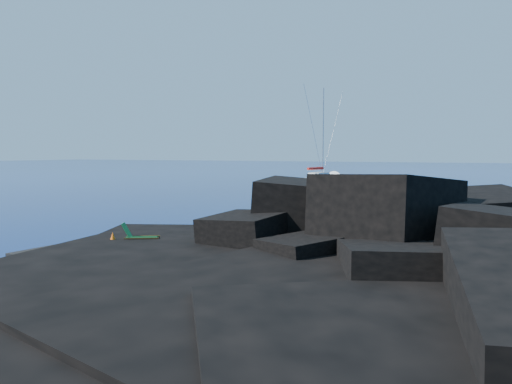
# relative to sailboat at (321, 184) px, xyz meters

# --- Properties ---
(ground) EXTENTS (400.00, 400.00, 0.00)m
(ground) POSITION_rel_sailboat_xyz_m (4.20, -48.88, 0.00)
(ground) COLOR #031538
(ground) RESTS_ON ground
(headland) EXTENTS (24.00, 24.00, 3.60)m
(headland) POSITION_rel_sailboat_xyz_m (17.20, -45.88, 0.00)
(headland) COLOR black
(headland) RESTS_ON ground
(beach) EXTENTS (9.08, 6.86, 0.70)m
(beach) POSITION_rel_sailboat_xyz_m (8.70, -48.38, 0.00)
(beach) COLOR black
(beach) RESTS_ON ground
(surf_foam) EXTENTS (10.00, 8.00, 0.06)m
(surf_foam) POSITION_rel_sailboat_xyz_m (9.20, -43.88, 0.00)
(surf_foam) COLOR white
(surf_foam) RESTS_ON ground
(sailboat) EXTENTS (4.96, 12.60, 12.93)m
(sailboat) POSITION_rel_sailboat_xyz_m (0.00, 0.00, 0.00)
(sailboat) COLOR white
(sailboat) RESTS_ON ground
(deck_chair) EXTENTS (1.62, 1.31, 1.03)m
(deck_chair) POSITION_rel_sailboat_xyz_m (7.80, -47.07, 0.86)
(deck_chair) COLOR #197036
(deck_chair) RESTS_ON beach
(towel) EXTENTS (1.97, 1.72, 0.05)m
(towel) POSITION_rel_sailboat_xyz_m (7.53, -47.42, 0.37)
(towel) COLOR silver
(towel) RESTS_ON beach
(sunbather) EXTENTS (1.67, 1.34, 0.25)m
(sunbather) POSITION_rel_sailboat_xyz_m (7.53, -47.42, 0.52)
(sunbather) COLOR tan
(sunbather) RESTS_ON towel
(marker_cone) EXTENTS (0.51, 0.51, 0.59)m
(marker_cone) POSITION_rel_sailboat_xyz_m (6.89, -47.88, 0.65)
(marker_cone) COLOR #FC640D
(marker_cone) RESTS_ON beach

